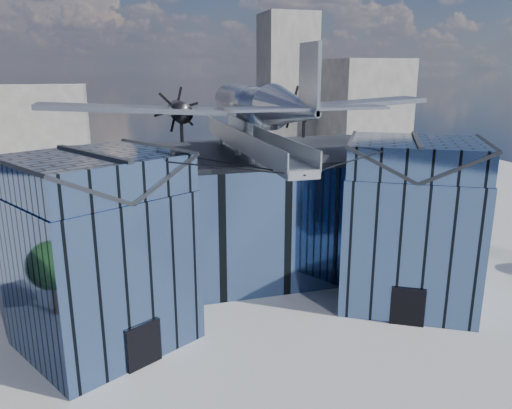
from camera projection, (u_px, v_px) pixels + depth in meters
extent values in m
plane|color=gray|center=(264.00, 311.00, 34.92)|extent=(120.00, 120.00, 0.00)
cube|color=#455F8D|center=(233.00, 212.00, 42.02)|extent=(28.00, 14.00, 9.50)
cube|color=#23262A|center=(232.00, 153.00, 40.72)|extent=(28.00, 14.00, 0.40)
cube|color=#455F8D|center=(102.00, 269.00, 29.94)|extent=(11.79, 11.43, 9.50)
cube|color=#455F8D|center=(94.00, 174.00, 28.41)|extent=(11.56, 11.20, 2.20)
cube|color=#23262A|center=(55.00, 180.00, 26.84)|extent=(7.98, 9.23, 2.40)
cube|color=#23262A|center=(128.00, 168.00, 29.97)|extent=(7.98, 9.23, 2.40)
cube|color=#23262A|center=(92.00, 154.00, 28.10)|extent=(4.30, 7.10, 0.18)
cube|color=black|center=(144.00, 345.00, 28.13)|extent=(2.03, 1.32, 2.60)
cube|color=black|center=(164.00, 250.00, 33.07)|extent=(0.34, 0.34, 9.50)
cube|color=#455F8D|center=(409.00, 238.00, 35.55)|extent=(11.79, 11.43, 9.50)
cube|color=#455F8D|center=(416.00, 156.00, 34.02)|extent=(11.56, 11.20, 2.20)
cube|color=#23262A|center=(382.00, 155.00, 34.54)|extent=(7.98, 9.23, 2.40)
cube|color=#23262A|center=(451.00, 158.00, 33.49)|extent=(7.98, 9.23, 2.40)
cube|color=#23262A|center=(417.00, 140.00, 33.71)|extent=(4.30, 7.10, 0.18)
cube|color=black|center=(408.00, 307.00, 32.66)|extent=(2.03, 1.32, 2.60)
cube|color=black|center=(345.00, 233.00, 36.60)|extent=(0.34, 0.34, 9.50)
cube|color=#92989E|center=(250.00, 146.00, 35.25)|extent=(1.80, 21.00, 0.50)
cube|color=#92989E|center=(238.00, 137.00, 34.84)|extent=(0.08, 21.00, 1.10)
cube|color=#92989E|center=(262.00, 136.00, 35.32)|extent=(0.08, 21.00, 1.10)
cylinder|color=#92989E|center=(222.00, 138.00, 44.24)|extent=(0.44, 0.44, 1.35)
cylinder|color=#92989E|center=(238.00, 148.00, 38.67)|extent=(0.44, 0.44, 1.35)
cylinder|color=#92989E|center=(252.00, 157.00, 34.97)|extent=(0.44, 0.44, 1.35)
cylinder|color=#92989E|center=(248.00, 132.00, 35.47)|extent=(0.70, 0.70, 1.40)
cylinder|color=black|center=(193.00, 164.00, 26.82)|extent=(10.55, 6.08, 0.69)
cylinder|color=black|center=(369.00, 155.00, 29.62)|extent=(10.55, 6.08, 0.69)
cylinder|color=black|center=(214.00, 161.00, 32.74)|extent=(6.09, 17.04, 1.19)
cylinder|color=black|center=(300.00, 156.00, 34.34)|extent=(6.09, 17.04, 1.19)
cylinder|color=#9FA3AB|center=(248.00, 104.00, 34.96)|extent=(2.50, 11.00, 2.50)
sphere|color=#9FA3AB|center=(230.00, 99.00, 40.06)|extent=(2.50, 2.50, 2.50)
cube|color=black|center=(233.00, 91.00, 38.95)|extent=(1.60, 1.40, 0.50)
cone|color=#9FA3AB|center=(292.00, 109.00, 26.53)|extent=(2.50, 7.00, 2.50)
cube|color=#9FA3AB|center=(309.00, 79.00, 23.98)|extent=(0.18, 2.40, 3.40)
cube|color=#9FA3AB|center=(308.00, 108.00, 24.44)|extent=(8.00, 1.80, 0.14)
cube|color=#9FA3AB|center=(146.00, 109.00, 34.09)|extent=(14.00, 3.20, 1.08)
cylinder|color=black|center=(180.00, 112.00, 35.35)|extent=(1.44, 3.20, 1.44)
cone|color=black|center=(176.00, 110.00, 37.02)|extent=(0.70, 0.70, 0.70)
cube|color=black|center=(176.00, 109.00, 37.16)|extent=(1.05, 0.06, 3.33)
cube|color=black|center=(176.00, 109.00, 37.16)|extent=(2.53, 0.06, 2.53)
cube|color=black|center=(176.00, 109.00, 37.16)|extent=(3.33, 0.06, 1.05)
cylinder|color=black|center=(182.00, 130.00, 35.12)|extent=(0.24, 0.24, 1.75)
cube|color=#9FA3AB|center=(334.00, 105.00, 37.83)|extent=(14.00, 3.20, 1.08)
cylinder|color=black|center=(301.00, 109.00, 37.81)|extent=(1.44, 3.20, 1.44)
cone|color=black|center=(293.00, 107.00, 39.48)|extent=(0.70, 0.70, 0.70)
cube|color=black|center=(292.00, 107.00, 39.62)|extent=(1.05, 0.06, 3.33)
cube|color=black|center=(292.00, 107.00, 39.62)|extent=(2.53, 0.06, 2.53)
cube|color=black|center=(292.00, 107.00, 39.62)|extent=(3.33, 0.06, 1.05)
cylinder|color=black|center=(304.00, 126.00, 37.58)|extent=(0.24, 0.24, 1.75)
cube|color=gray|center=(361.00, 113.00, 85.61)|extent=(12.00, 14.00, 18.00)
cube|color=gray|center=(42.00, 130.00, 78.74)|extent=(14.00, 10.00, 14.00)
cube|color=gray|center=(287.00, 88.00, 91.17)|extent=(9.00, 9.00, 26.00)
cylinder|color=#382316|center=(450.00, 229.00, 48.56)|extent=(0.39, 0.39, 2.56)
sphere|color=#214317|center=(452.00, 207.00, 47.96)|extent=(3.66, 3.66, 3.35)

